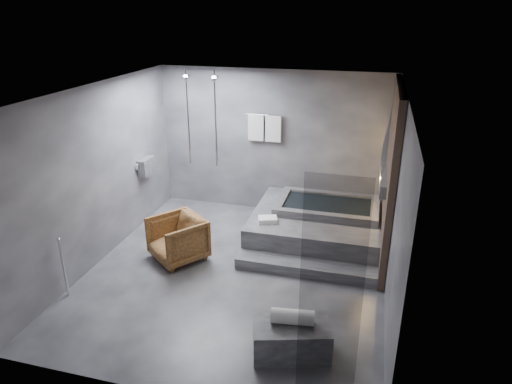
# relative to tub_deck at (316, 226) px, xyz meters

# --- Properties ---
(room) EXTENTS (5.00, 5.04, 2.82)m
(room) POSITION_rel_tub_deck_xyz_m (-0.65, -1.21, 1.48)
(room) COLOR #323335
(room) RESTS_ON ground
(tub_deck) EXTENTS (2.20, 2.00, 0.50)m
(tub_deck) POSITION_rel_tub_deck_xyz_m (0.00, 0.00, 0.00)
(tub_deck) COLOR #38383B
(tub_deck) RESTS_ON ground
(tub_step) EXTENTS (2.20, 0.36, 0.18)m
(tub_step) POSITION_rel_tub_deck_xyz_m (0.00, -1.18, -0.16)
(tub_step) COLOR #38383B
(tub_step) RESTS_ON ground
(concrete_bench) EXTENTS (1.01, 0.73, 0.41)m
(concrete_bench) POSITION_rel_tub_deck_xyz_m (0.12, -2.98, -0.05)
(concrete_bench) COLOR #353537
(concrete_bench) RESTS_ON ground
(driftwood_chair) EXTENTS (1.10, 1.11, 0.73)m
(driftwood_chair) POSITION_rel_tub_deck_xyz_m (-2.09, -1.28, 0.11)
(driftwood_chair) COLOR #482912
(driftwood_chair) RESTS_ON ground
(rolled_towel) EXTENTS (0.53, 0.24, 0.18)m
(rolled_towel) POSITION_rel_tub_deck_xyz_m (0.12, -2.94, 0.25)
(rolled_towel) COLOR white
(rolled_towel) RESTS_ON concrete_bench
(deck_towel) EXTENTS (0.36, 0.31, 0.08)m
(deck_towel) POSITION_rel_tub_deck_xyz_m (-0.76, -0.57, 0.29)
(deck_towel) COLOR white
(deck_towel) RESTS_ON tub_deck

